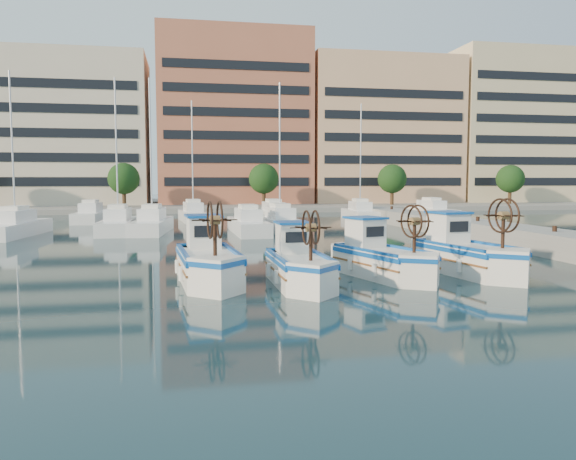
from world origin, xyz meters
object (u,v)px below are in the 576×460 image
at_px(fishing_boat_a, 208,259).
at_px(fishing_boat_d, 465,252).
at_px(fishing_boat_b, 298,263).
at_px(fishing_boat_c, 381,256).

xyz_separation_m(fishing_boat_a, fishing_boat_d, (10.76, 0.04, 0.01)).
height_order(fishing_boat_a, fishing_boat_d, fishing_boat_d).
xyz_separation_m(fishing_boat_a, fishing_boat_b, (3.34, -1.18, -0.08)).
height_order(fishing_boat_a, fishing_boat_b, fishing_boat_a).
bearing_deg(fishing_boat_a, fishing_boat_d, -4.51).
xyz_separation_m(fishing_boat_a, fishing_boat_c, (6.97, -0.14, -0.05)).
distance_m(fishing_boat_c, fishing_boat_d, 3.79).
distance_m(fishing_boat_a, fishing_boat_d, 10.76).
bearing_deg(fishing_boat_b, fishing_boat_a, 159.90).
height_order(fishing_boat_c, fishing_boat_d, fishing_boat_d).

